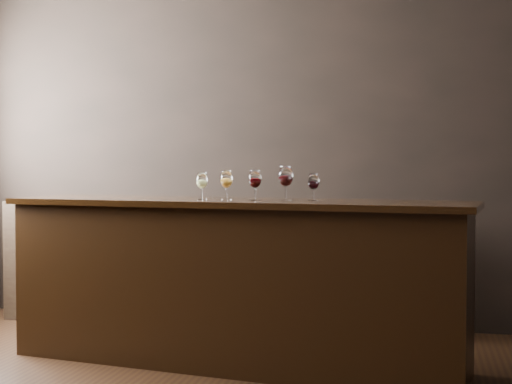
% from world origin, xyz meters
% --- Properties ---
extents(room_shell, '(5.02, 4.52, 2.81)m').
position_xyz_m(room_shell, '(-0.23, 0.11, 1.81)').
color(room_shell, black).
rests_on(room_shell, ground).
extents(bar_counter, '(2.96, 1.00, 1.02)m').
position_xyz_m(bar_counter, '(0.25, 1.00, 0.51)').
color(bar_counter, black).
rests_on(bar_counter, ground).
extents(bar_top, '(3.06, 1.08, 0.04)m').
position_xyz_m(bar_top, '(0.25, 1.00, 1.03)').
color(bar_top, black).
rests_on(bar_top, bar_counter).
extents(back_bar_shelf, '(2.72, 0.40, 0.98)m').
position_xyz_m(back_bar_shelf, '(-0.59, 2.03, 0.49)').
color(back_bar_shelf, black).
rests_on(back_bar_shelf, ground).
extents(glass_white, '(0.07, 0.07, 0.17)m').
position_xyz_m(glass_white, '(0.03, 1.00, 1.17)').
color(glass_white, white).
rests_on(glass_white, bar_top).
extents(glass_amber, '(0.08, 0.08, 0.19)m').
position_xyz_m(glass_amber, '(0.19, 1.01, 1.18)').
color(glass_amber, white).
rests_on(glass_amber, bar_top).
extents(glass_red_a, '(0.08, 0.08, 0.19)m').
position_xyz_m(glass_red_a, '(0.39, 0.96, 1.18)').
color(glass_red_a, white).
rests_on(glass_red_a, bar_top).
extents(glass_red_b, '(0.09, 0.09, 0.22)m').
position_xyz_m(glass_red_b, '(0.58, 0.99, 1.20)').
color(glass_red_b, white).
rests_on(glass_red_b, bar_top).
extents(glass_red_c, '(0.07, 0.07, 0.17)m').
position_xyz_m(glass_red_c, '(0.75, 1.01, 1.17)').
color(glass_red_c, white).
rests_on(glass_red_c, bar_top).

